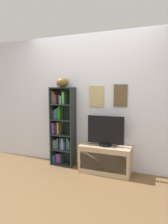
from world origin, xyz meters
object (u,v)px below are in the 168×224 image
at_px(football, 62,83).
at_px(tv_stand, 105,159).
at_px(bookshelf, 62,127).
at_px(television, 106,131).

height_order(football, tv_stand, football).
bearing_deg(football, bookshelf, 144.87).
height_order(bookshelf, football, football).
bearing_deg(football, television, -4.22).
relative_size(bookshelf, tv_stand, 1.69).
bearing_deg(television, tv_stand, -90.00).
relative_size(bookshelf, television, 2.35).
height_order(football, television, football).
bearing_deg(tv_stand, football, 175.71).
bearing_deg(football, tv_stand, -4.29).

